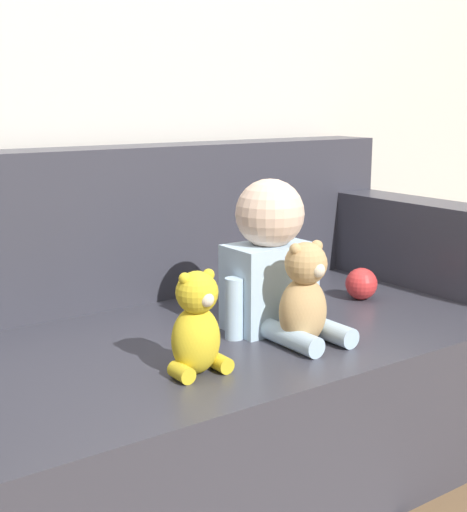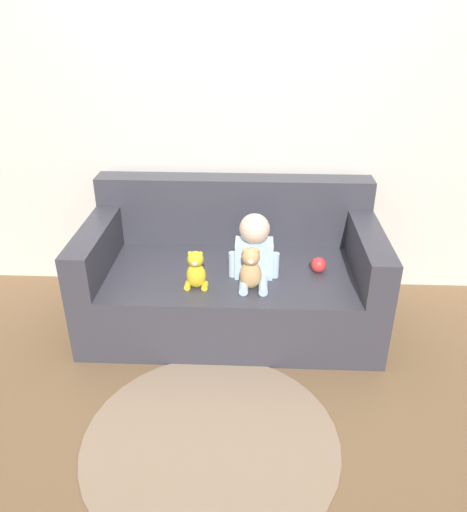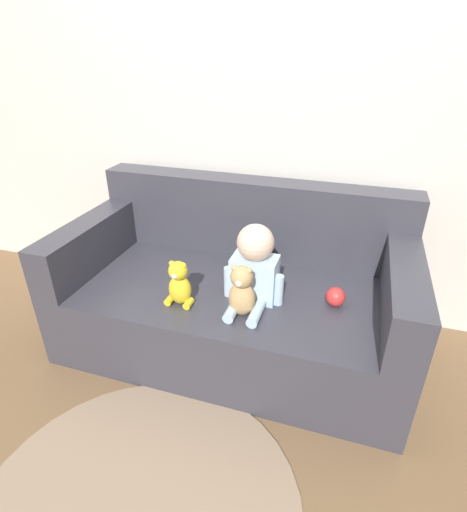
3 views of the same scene
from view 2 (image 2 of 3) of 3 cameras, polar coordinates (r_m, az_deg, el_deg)
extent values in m
plane|color=brown|center=(3.35, -0.25, -7.38)|extent=(12.00, 12.00, 0.00)
cube|color=silver|center=(3.36, 0.19, 16.94)|extent=(8.00, 0.05, 2.60)
cube|color=#383842|center=(3.24, -0.26, -4.40)|extent=(1.82, 0.94, 0.41)
cube|color=#383842|center=(3.38, 0.04, 5.30)|extent=(1.82, 0.18, 0.46)
cube|color=#383842|center=(3.21, -15.20, 1.29)|extent=(0.16, 0.94, 0.27)
cube|color=#383842|center=(3.14, 15.00, 0.69)|extent=(0.16, 0.94, 0.27)
cube|color=silver|center=(2.99, 2.35, -0.24)|extent=(0.22, 0.14, 0.23)
sphere|color=beige|center=(2.91, 2.42, 3.14)|extent=(0.18, 0.18, 0.18)
cylinder|color=silver|center=(2.89, 1.18, -3.23)|extent=(0.05, 0.18, 0.05)
cylinder|color=silver|center=(2.89, 3.40, -3.27)|extent=(0.05, 0.18, 0.05)
cylinder|color=silver|center=(2.99, -0.11, -0.95)|extent=(0.05, 0.05, 0.16)
cylinder|color=silver|center=(2.99, 4.78, -1.06)|extent=(0.05, 0.05, 0.16)
ellipsoid|color=tan|center=(2.87, 1.97, -2.17)|extent=(0.13, 0.10, 0.17)
sphere|color=tan|center=(2.80, 2.00, -0.07)|extent=(0.10, 0.10, 0.10)
sphere|color=tan|center=(2.79, 1.32, 0.65)|extent=(0.03, 0.03, 0.03)
sphere|color=tan|center=(2.79, 2.71, 0.62)|extent=(0.03, 0.03, 0.03)
sphere|color=beige|center=(2.77, 1.99, -0.62)|extent=(0.04, 0.04, 0.04)
ellipsoid|color=yellow|center=(2.89, -4.28, -2.22)|extent=(0.11, 0.09, 0.15)
sphere|color=yellow|center=(2.83, -4.37, -0.36)|extent=(0.09, 0.09, 0.09)
sphere|color=yellow|center=(2.82, -5.01, 0.28)|extent=(0.03, 0.03, 0.03)
sphere|color=yellow|center=(2.81, -3.78, 0.26)|extent=(0.03, 0.03, 0.03)
sphere|color=beige|center=(2.80, -4.45, -0.84)|extent=(0.03, 0.03, 0.03)
cylinder|color=yellow|center=(2.91, -5.27, -3.39)|extent=(0.04, 0.06, 0.04)
cylinder|color=yellow|center=(2.90, -3.29, -3.44)|extent=(0.04, 0.06, 0.04)
sphere|color=red|center=(3.10, 9.69, -1.01)|extent=(0.10, 0.10, 0.10)
cylinder|color=gray|center=(2.58, -2.61, -20.35)|extent=(1.25, 1.25, 0.01)
camera|label=1|loc=(1.90, -34.45, -6.57)|focal=50.00mm
camera|label=3|loc=(1.16, 24.03, 6.45)|focal=28.00mm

